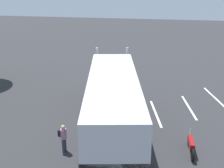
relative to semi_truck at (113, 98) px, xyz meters
The scene contains 7 objects.
ground_plane 7.06m from the semi_truck, ahead, with size 120.00×120.00×0.00m, color #2D2D30.
lane_stripe_near 5.14m from the semi_truck, 31.95° to the right, with size 4.40×0.16×0.01m, color silver.
lane_stripe_mid 7.64m from the semi_truck, 41.44° to the right, with size 4.40×0.16×0.01m, color silver.
lane_stripe_far 10.81m from the semi_truck, 41.16° to the right, with size 4.40×0.16×0.01m, color silver.
semi_truck is the anchor object (origin of this frame).
person_bystander 3.57m from the semi_truck, 134.17° to the left, with size 0.34×0.46×1.63m.
motorcycle 5.07m from the semi_truck, 100.44° to the right, with size 2.11×0.32×1.12m.
Camera 1 is at (-20.88, -4.24, 8.60)m, focal length 43.75 mm.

